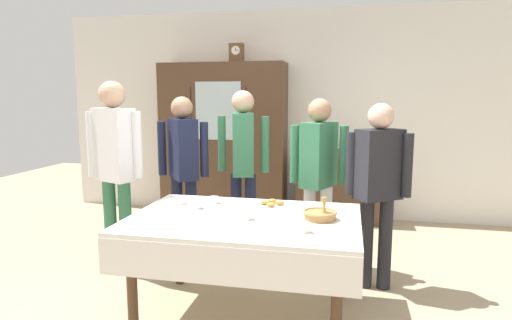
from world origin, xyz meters
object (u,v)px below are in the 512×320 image
Objects in this scene: person_near_right_end at (115,158)px; person_behind_table_left at (243,156)px; wall_cabinet at (224,141)px; bread_basket at (320,214)px; spoon_mid_left at (254,233)px; person_behind_table_right at (378,179)px; book_stack at (338,151)px; pastry_plate at (272,205)px; tea_cup_far_left at (196,206)px; person_by_cabinet at (318,168)px; tea_cup_near_left at (304,229)px; tea_cup_far_right at (214,201)px; spoon_front_edge at (210,219)px; person_beside_shelf at (183,161)px; bookshelf_low at (337,189)px; tea_cup_mid_right at (181,201)px; tea_cup_back_edge at (247,217)px; dining_table at (243,231)px; mantel_clock at (237,53)px.

person_near_right_end is 1.22m from person_behind_table_left.
bread_basket is (1.43, -2.51, -0.23)m from wall_cabinet.
spoon_mid_left is 0.08× the size of person_behind_table_right.
book_stack is 2.33m from pastry_plate.
person_near_right_end is at bearing 155.96° from tea_cup_far_left.
spoon_mid_left is 1.72m from person_near_right_end.
person_by_cabinet reaches higher than tea_cup_far_left.
spoon_mid_left is (-0.44, -2.96, -0.16)m from book_stack.
person_by_cabinet reaches higher than person_behind_table_right.
person_near_right_end reaches higher than tea_cup_near_left.
tea_cup_near_left is 1.10m from person_behind_table_right.
tea_cup_far_right is 0.43m from spoon_front_edge.
person_near_right_end reaches higher than bread_basket.
person_behind_table_right is at bearing -11.65° from person_beside_shelf.
bookshelf_low reaches higher than spoon_mid_left.
spoon_mid_left is at bearing -39.06° from tea_cup_mid_right.
person_behind_table_left is at bearing 116.58° from tea_cup_near_left.
pastry_plate is at bearing 75.71° from tea_cup_back_edge.
dining_table is 1.36m from person_behind_table_left.
tea_cup_near_left is at bearing -64.53° from wall_cabinet.
mantel_clock reaches higher than tea_cup_back_edge.
tea_cup_far_left is at bearing -116.89° from tea_cup_far_right.
person_by_cabinet is (1.17, -1.57, -1.18)m from mantel_clock.
tea_cup_back_edge is 1.21m from person_behind_table_right.
person_behind_table_right is at bearing -79.11° from bookshelf_low.
tea_cup_far_left is at bearing 154.39° from tea_cup_near_left.
dining_table is 0.94× the size of person_near_right_end.
person_near_right_end is 1.12× the size of person_behind_table_right.
mantel_clock is (-0.71, 2.59, 1.49)m from dining_table.
person_near_right_end is 2.26m from person_behind_table_right.
person_behind_table_left is at bearing 94.04° from spoon_front_edge.
person_behind_table_right is (0.50, -0.31, -0.02)m from person_by_cabinet.
mantel_clock is at bearing -0.20° from wall_cabinet.
dining_table is at bearing -113.81° from person_by_cabinet.
mantel_clock reaches higher than tea_cup_near_left.
person_behind_table_right is at bearing -45.29° from wall_cabinet.
book_stack is at bearing 68.32° from tea_cup_far_left.
tea_cup_mid_right is 0.20m from tea_cup_far_left.
tea_cup_mid_right is at bearing 140.94° from spoon_mid_left.
person_beside_shelf reaches higher than tea_cup_mid_right.
person_beside_shelf reaches higher than tea_cup_near_left.
tea_cup_mid_right reaches higher than spoon_front_edge.
person_beside_shelf is (-0.47, 0.93, 0.19)m from tea_cup_far_left.
person_by_cabinet is at bearing 66.19° from dining_table.
person_by_cabinet reaches higher than tea_cup_far_right.
book_stack is 2.81m from person_near_right_end.
bread_basket is at bearing -54.82° from person_behind_table_left.
book_stack is at bearing 68.72° from tea_cup_far_right.
tea_cup_back_edge is 1.00× the size of tea_cup_far_right.
tea_cup_far_right is at bearing -53.91° from person_beside_shelf.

